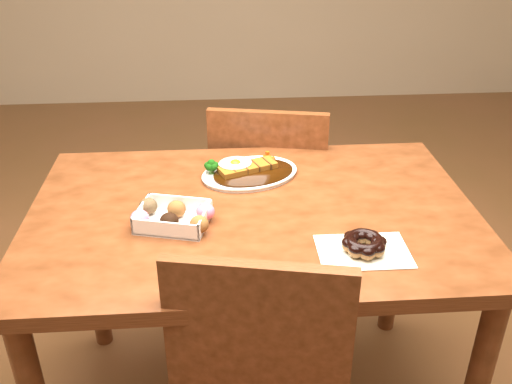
{
  "coord_description": "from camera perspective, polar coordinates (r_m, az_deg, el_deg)",
  "views": [
    {
      "loc": [
        -0.09,
        -1.32,
        1.53
      ],
      "look_at": [
        0.01,
        -0.01,
        0.81
      ],
      "focal_mm": 40.0,
      "sensor_mm": 36.0,
      "label": 1
    }
  ],
  "objects": [
    {
      "name": "donut_box",
      "position": [
        1.47,
        -8.3,
        -2.39
      ],
      "size": [
        0.21,
        0.17,
        0.05
      ],
      "rotation": [
        0.0,
        0.0,
        -0.25
      ],
      "color": "white",
      "rests_on": "table"
    },
    {
      "name": "table",
      "position": [
        1.58,
        -0.3,
        -4.82
      ],
      "size": [
        1.2,
        0.8,
        0.75
      ],
      "color": "#45210D",
      "rests_on": "ground"
    },
    {
      "name": "pon_de_ring",
      "position": [
        1.37,
        10.74,
        -5.16
      ],
      "size": [
        0.22,
        0.15,
        0.04
      ],
      "rotation": [
        0.0,
        0.0,
        -0.01
      ],
      "color": "silver",
      "rests_on": "table"
    },
    {
      "name": "katsu_curry_plate",
      "position": [
        1.7,
        -0.82,
        2.1
      ],
      "size": [
        0.34,
        0.29,
        0.06
      ],
      "rotation": [
        0.0,
        0.0,
        0.32
      ],
      "color": "white",
      "rests_on": "table"
    },
    {
      "name": "chair_far",
      "position": [
        2.14,
        1.43,
        -0.63
      ],
      "size": [
        0.49,
        0.49,
        0.87
      ],
      "rotation": [
        0.0,
        0.0,
        2.95
      ],
      "color": "#45210D",
      "rests_on": "ground"
    }
  ]
}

